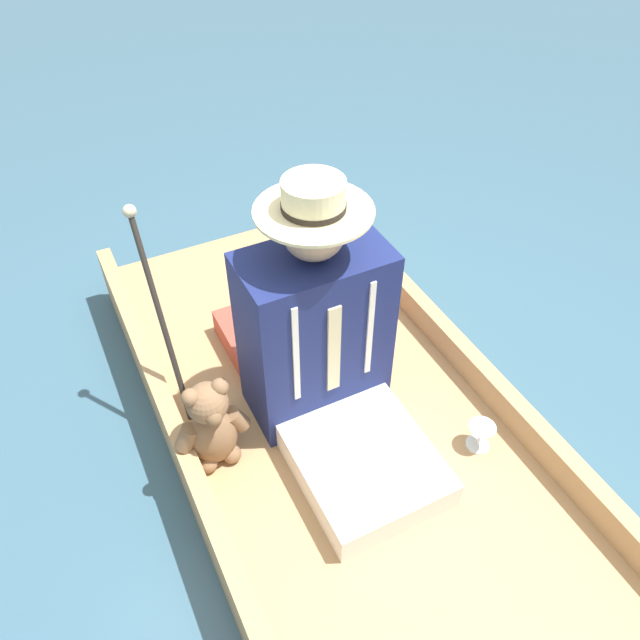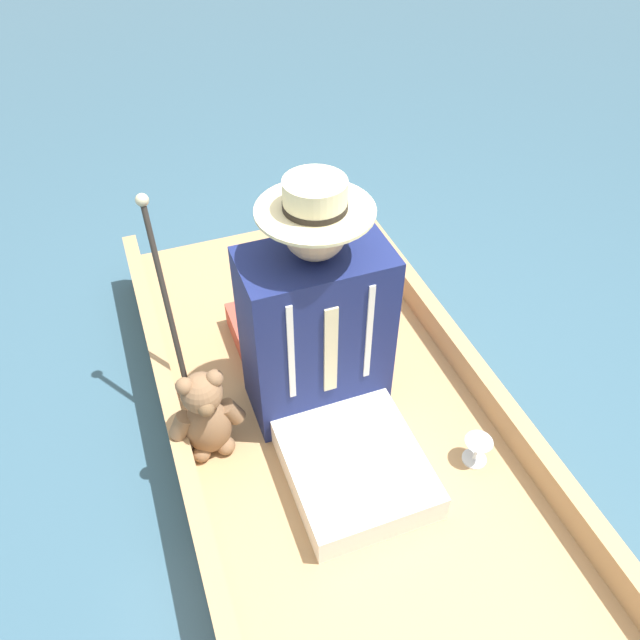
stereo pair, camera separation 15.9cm
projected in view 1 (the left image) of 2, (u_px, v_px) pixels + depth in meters
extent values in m
plane|color=#385B70|center=(351.00, 466.00, 2.26)|extent=(16.00, 16.00, 0.00)
cube|color=tan|center=(352.00, 453.00, 2.20)|extent=(1.14, 2.65, 0.16)
cube|color=tan|center=(482.00, 376.00, 2.29)|extent=(0.06, 2.65, 0.12)
cube|color=tan|center=(201.00, 493.00, 1.94)|extent=(0.06, 2.65, 0.12)
cube|color=#B24738|center=(286.00, 328.00, 2.48)|extent=(0.48, 0.34, 0.10)
cube|color=white|center=(365.00, 465.00, 2.01)|extent=(0.42, 0.47, 0.11)
cube|color=navy|center=(315.00, 334.00, 2.07)|extent=(0.47, 0.27, 0.65)
cube|color=beige|center=(334.00, 350.00, 1.95)|extent=(0.04, 0.01, 0.36)
cube|color=white|center=(370.00, 330.00, 1.97)|extent=(0.02, 0.01, 0.39)
cube|color=white|center=(296.00, 356.00, 1.88)|extent=(0.02, 0.01, 0.39)
sphere|color=tan|center=(314.00, 229.00, 1.78)|extent=(0.19, 0.19, 0.19)
cylinder|color=beige|center=(314.00, 211.00, 1.74)|extent=(0.34, 0.34, 0.01)
cylinder|color=beige|center=(313.00, 195.00, 1.70)|extent=(0.18, 0.18, 0.09)
cylinder|color=black|center=(314.00, 205.00, 1.73)|extent=(0.18, 0.18, 0.02)
ellipsoid|color=#846042|center=(214.00, 436.00, 2.02)|extent=(0.16, 0.13, 0.23)
sphere|color=#846042|center=(207.00, 403.00, 1.91)|extent=(0.13, 0.13, 0.13)
sphere|color=brown|center=(214.00, 418.00, 1.88)|extent=(0.05, 0.05, 0.05)
sphere|color=#846042|center=(220.00, 387.00, 1.89)|extent=(0.06, 0.06, 0.06)
sphere|color=#846042|center=(190.00, 397.00, 1.86)|extent=(0.06, 0.06, 0.06)
cylinder|color=#846042|center=(236.00, 419.00, 2.02)|extent=(0.09, 0.06, 0.10)
cylinder|color=#846042|center=(187.00, 438.00, 1.97)|extent=(0.09, 0.06, 0.10)
sphere|color=#846042|center=(232.00, 454.00, 2.07)|extent=(0.07, 0.07, 0.07)
sphere|color=#846042|center=(208.00, 463.00, 2.05)|extent=(0.07, 0.07, 0.07)
cylinder|color=silver|center=(478.00, 444.00, 2.13)|extent=(0.08, 0.08, 0.01)
cylinder|color=silver|center=(479.00, 439.00, 2.11)|extent=(0.01, 0.01, 0.05)
cone|color=silver|center=(482.00, 431.00, 2.08)|extent=(0.09, 0.09, 0.04)
cylinder|color=#2D2823|center=(162.00, 322.00, 2.08)|extent=(0.02, 0.31, 0.71)
sphere|color=beige|center=(129.00, 211.00, 1.94)|extent=(0.04, 0.04, 0.04)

